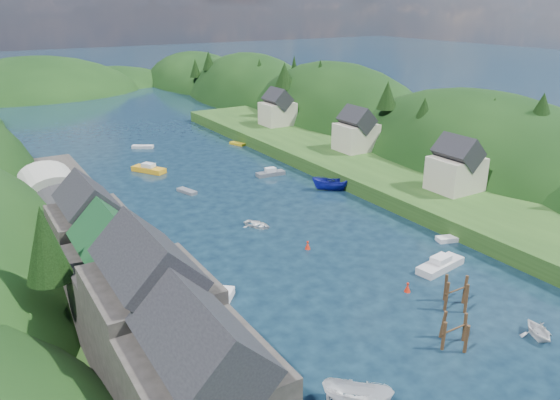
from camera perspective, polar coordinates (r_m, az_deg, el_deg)
ground at (r=92.86m, az=-7.09°, el=1.67°), size 600.00×600.00×0.00m
hillside_right at (r=137.86m, az=5.83°, el=4.64°), size 36.00×245.56×48.00m
far_hills at (r=211.72m, az=-20.94°, el=7.93°), size 103.00×68.00×44.00m
hill_trees at (r=104.14m, az=-10.85°, el=9.78°), size 91.10×147.55×12.69m
quay_left at (r=59.08m, az=-16.26°, el=-9.22°), size 12.00×110.00×2.00m
terrace_left_grass at (r=57.98m, az=-23.03°, el=-10.42°), size 12.00×110.00×2.50m
quayside_buildings at (r=44.16m, az=-14.62°, el=-10.58°), size 8.00×35.84×12.90m
boat_sheds at (r=74.22m, az=-22.10°, el=-0.18°), size 7.00×21.00×7.50m
terrace_right at (r=97.22m, az=8.95°, el=3.17°), size 16.00×120.00×2.40m
right_bank_cottages at (r=104.09m, az=7.41°, el=7.02°), size 9.00×59.24×8.41m
piling_cluster_near at (r=52.55m, az=17.73°, el=-13.20°), size 3.23×3.01×3.37m
piling_cluster_far at (r=58.43m, az=17.87°, el=-9.45°), size 3.20×2.99×3.66m
channel_buoy_near at (r=60.18m, az=13.18°, el=-8.91°), size 0.70×0.70×1.10m
channel_buoy_far at (r=68.20m, az=2.90°, el=-4.76°), size 0.70×0.70×1.10m
moored_boats at (r=69.92m, az=3.49°, el=-3.94°), size 38.43×89.94×2.36m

